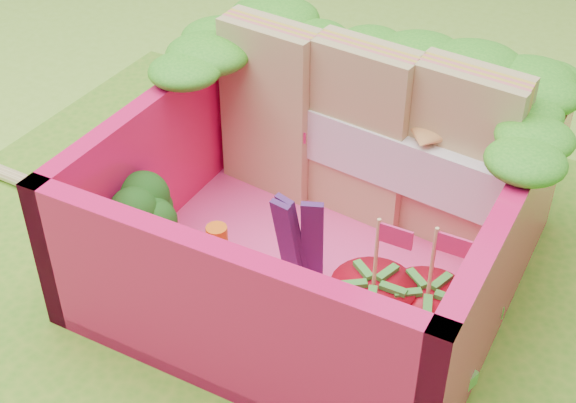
% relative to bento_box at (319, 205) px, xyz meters
% --- Properties ---
extents(ground, '(14.00, 14.00, 0.00)m').
position_rel_bento_box_xyz_m(ground, '(-0.23, -0.18, -0.31)').
color(ground, '#87C036').
rests_on(ground, ground).
extents(placemat, '(2.60, 2.60, 0.03)m').
position_rel_bento_box_xyz_m(placemat, '(-0.23, -0.18, -0.29)').
color(placemat, '#579E23').
rests_on(placemat, ground).
extents(bento_floor, '(1.30, 1.30, 0.05)m').
position_rel_bento_box_xyz_m(bento_floor, '(0.00, 0.00, -0.25)').
color(bento_floor, '#FF4191').
rests_on(bento_floor, placemat).
extents(bento_box, '(1.30, 1.30, 0.55)m').
position_rel_bento_box_xyz_m(bento_box, '(0.00, 0.00, 0.00)').
color(bento_box, '#E91359').
rests_on(bento_box, placemat).
extents(lettuce_ruffle, '(1.43, 0.83, 0.11)m').
position_rel_bento_box_xyz_m(lettuce_ruffle, '(-0.00, 0.47, 0.33)').
color(lettuce_ruffle, '#258F1A').
rests_on(lettuce_ruffle, bento_box).
extents(sandwich_stack, '(1.21, 0.31, 0.66)m').
position_rel_bento_box_xyz_m(sandwich_stack, '(0.00, 0.33, 0.10)').
color(sandwich_stack, '#A58557').
rests_on(sandwich_stack, bento_floor).
extents(broccoli, '(0.34, 0.34, 0.27)m').
position_rel_bento_box_xyz_m(broccoli, '(-0.51, -0.33, -0.03)').
color(broccoli, '#63A650').
rests_on(broccoli, bento_floor).
extents(carrot_sticks, '(0.19, 0.15, 0.24)m').
position_rel_bento_box_xyz_m(carrot_sticks, '(-0.28, -0.32, -0.10)').
color(carrot_sticks, orange).
rests_on(carrot_sticks, bento_floor).
extents(purple_wedges, '(0.14, 0.08, 0.38)m').
position_rel_bento_box_xyz_m(purple_wedges, '(0.01, -0.17, -0.04)').
color(purple_wedges, '#3C164F').
rests_on(purple_wedges, bento_floor).
extents(strawberry_left, '(0.25, 0.25, 0.49)m').
position_rel_bento_box_xyz_m(strawberry_left, '(0.32, -0.30, -0.09)').
color(strawberry_left, red).
rests_on(strawberry_left, bento_floor).
extents(strawberry_right, '(0.24, 0.24, 0.48)m').
position_rel_bento_box_xyz_m(strawberry_right, '(0.47, -0.25, -0.10)').
color(strawberry_right, red).
rests_on(strawberry_right, bento_floor).
extents(snap_peas, '(0.59, 0.61, 0.05)m').
position_rel_bento_box_xyz_m(snap_peas, '(0.39, -0.24, -0.20)').
color(snap_peas, green).
rests_on(snap_peas, bento_floor).
extents(chopsticks, '(2.22, 0.14, 0.05)m').
position_rel_bento_box_xyz_m(chopsticks, '(-1.24, -0.11, -0.25)').
color(chopsticks, tan).
rests_on(chopsticks, placemat).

